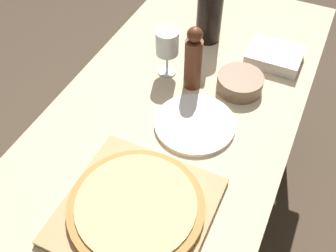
{
  "coord_description": "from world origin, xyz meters",
  "views": [
    {
      "loc": [
        0.33,
        -0.73,
        1.6
      ],
      "look_at": [
        0.03,
        -0.08,
        0.79
      ],
      "focal_mm": 42.0,
      "sensor_mm": 36.0,
      "label": 1
    }
  ],
  "objects_px": {
    "pizza": "(136,206)",
    "pepper_mill": "(193,60)",
    "wine_bottle": "(210,4)",
    "small_bowl": "(240,83)",
    "wine_glass": "(167,44)"
  },
  "relations": [
    {
      "from": "wine_bottle",
      "to": "small_bowl",
      "type": "distance_m",
      "value": 0.3
    },
    {
      "from": "pizza",
      "to": "pepper_mill",
      "type": "height_order",
      "value": "pepper_mill"
    },
    {
      "from": "pizza",
      "to": "wine_bottle",
      "type": "bearing_deg",
      "value": 97.53
    },
    {
      "from": "pizza",
      "to": "small_bowl",
      "type": "height_order",
      "value": "small_bowl"
    },
    {
      "from": "pepper_mill",
      "to": "small_bowl",
      "type": "relative_size",
      "value": 1.5
    },
    {
      "from": "pizza",
      "to": "small_bowl",
      "type": "xyz_separation_m",
      "value": [
        0.09,
        0.53,
        -0.0
      ]
    },
    {
      "from": "pepper_mill",
      "to": "wine_glass",
      "type": "distance_m",
      "value": 0.1
    },
    {
      "from": "pizza",
      "to": "wine_bottle",
      "type": "height_order",
      "value": "wine_bottle"
    },
    {
      "from": "wine_glass",
      "to": "small_bowl",
      "type": "bearing_deg",
      "value": 5.38
    },
    {
      "from": "pizza",
      "to": "wine_glass",
      "type": "height_order",
      "value": "wine_glass"
    },
    {
      "from": "pizza",
      "to": "pepper_mill",
      "type": "xyz_separation_m",
      "value": [
        -0.05,
        0.48,
        0.07
      ]
    },
    {
      "from": "pizza",
      "to": "wine_glass",
      "type": "xyz_separation_m",
      "value": [
        -0.15,
        0.51,
        0.09
      ]
    },
    {
      "from": "wine_bottle",
      "to": "pizza",
      "type": "bearing_deg",
      "value": -82.47
    },
    {
      "from": "pepper_mill",
      "to": "pizza",
      "type": "bearing_deg",
      "value": -83.66
    },
    {
      "from": "wine_bottle",
      "to": "small_bowl",
      "type": "relative_size",
      "value": 2.43
    }
  ]
}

